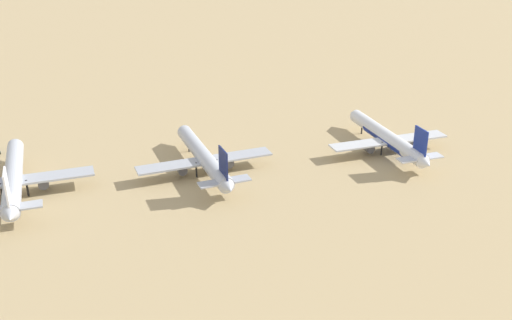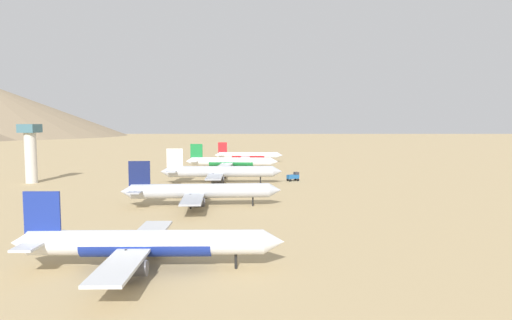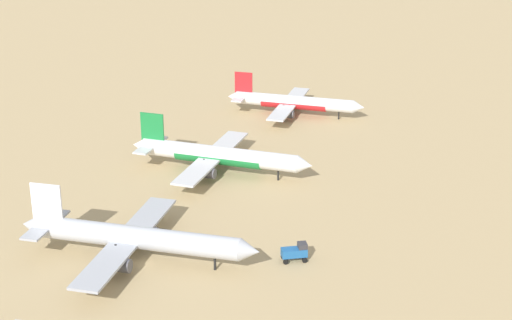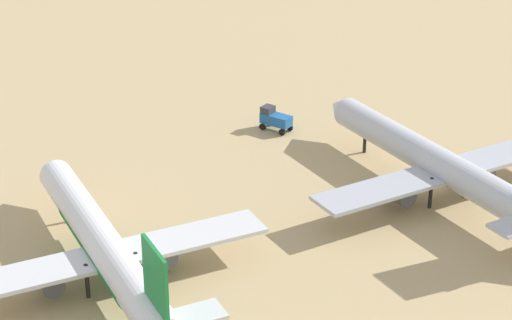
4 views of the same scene
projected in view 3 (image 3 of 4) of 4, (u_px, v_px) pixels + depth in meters
The scene contains 5 objects.
ground_plane at pixel (144, 264), 158.87m from camera, with size 1800.00×1800.00×0.00m, color tan.
parked_jet_2 at pixel (133, 238), 158.76m from camera, with size 51.39×41.91×14.82m.
parked_jet_3 at pixel (217, 155), 203.02m from camera, with size 49.67×40.33×14.33m.
parked_jet_4 at pixel (293, 102), 248.32m from camera, with size 44.54×36.25×12.84m.
service_truck at pixel (295, 252), 159.35m from camera, with size 5.70×4.88×3.90m.
Camera 3 is at (71.92, -122.77, 77.19)m, focal length 55.06 mm.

